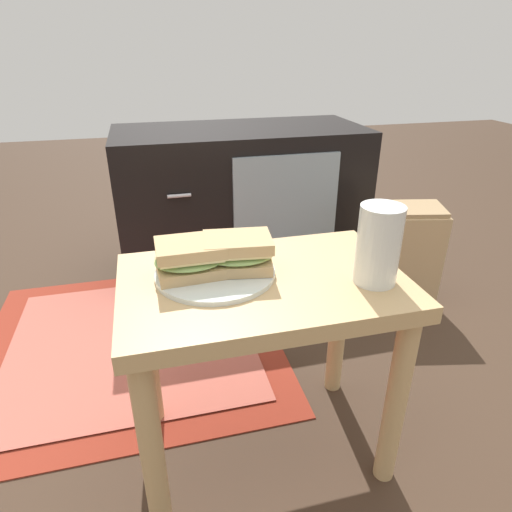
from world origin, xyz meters
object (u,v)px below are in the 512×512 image
(sandwich_front, at_px, (191,258))
(sandwich_back, at_px, (238,253))
(beer_glass, at_px, (378,247))
(paper_bag, at_px, (403,256))
(tv_cabinet, at_px, (241,201))
(plate, at_px, (215,273))

(sandwich_front, height_order, sandwich_back, same)
(beer_glass, height_order, paper_bag, beer_glass)
(tv_cabinet, height_order, beer_glass, beer_glass)
(paper_bag, bearing_deg, beer_glass, -128.29)
(sandwich_front, xyz_separation_m, sandwich_back, (0.09, -0.00, 0.00))
(sandwich_back, xyz_separation_m, paper_bag, (0.70, 0.48, -0.32))
(beer_glass, bearing_deg, sandwich_front, 163.51)
(plate, relative_size, beer_glass, 1.55)
(tv_cabinet, height_order, paper_bag, tv_cabinet)
(beer_glass, bearing_deg, plate, 161.20)
(plate, bearing_deg, sandwich_front, 179.22)
(plate, relative_size, paper_bag, 0.63)
(sandwich_back, bearing_deg, sandwich_front, 179.22)
(sandwich_front, distance_m, beer_glass, 0.36)
(plate, relative_size, sandwich_back, 1.51)
(tv_cabinet, height_order, sandwich_back, tv_cabinet)
(sandwich_front, distance_m, paper_bag, 0.98)
(sandwich_front, relative_size, beer_glass, 0.95)
(tv_cabinet, bearing_deg, sandwich_back, -102.72)
(sandwich_front, xyz_separation_m, paper_bag, (0.80, 0.48, -0.32))
(sandwich_back, bearing_deg, paper_bag, 34.15)
(plate, height_order, sandwich_front, sandwich_front)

